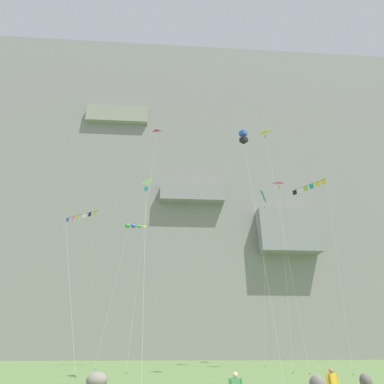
{
  "coord_description": "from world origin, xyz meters",
  "views": [
    {
      "loc": [
        -4.02,
        -11.75,
        2.62
      ],
      "look_at": [
        -1.9,
        21.8,
        19.23
      ],
      "focal_mm": 28.9,
      "sensor_mm": 36.0,
      "label": 1
    }
  ],
  "objects_px": {
    "kite_diamond_upper_mid": "(263,198)",
    "kite_delta_high_left": "(265,138)",
    "kite_banner_high_right": "(80,223)",
    "boulder_mid_field": "(366,382)",
    "kite_box_upper_right": "(244,138)",
    "kite_delta_front_field": "(281,189)",
    "kite_delta_low_right": "(154,142)",
    "kite_banner_mid_right": "(310,191)",
    "boulder_near_cliff_base": "(97,381)",
    "kite_delta_low_center": "(142,190)",
    "kite_windsock_far_right": "(133,226)"
  },
  "relations": [
    {
      "from": "kite_delta_high_left",
      "to": "kite_diamond_upper_mid",
      "type": "bearing_deg",
      "value": 78.96
    },
    {
      "from": "kite_banner_mid_right",
      "to": "kite_banner_high_right",
      "type": "bearing_deg",
      "value": 178.92
    },
    {
      "from": "boulder_mid_field",
      "to": "boulder_near_cliff_base",
      "type": "distance_m",
      "value": 17.12
    },
    {
      "from": "boulder_near_cliff_base",
      "to": "kite_banner_mid_right",
      "type": "bearing_deg",
      "value": 25.88
    },
    {
      "from": "boulder_near_cliff_base",
      "to": "kite_delta_low_right",
      "type": "height_order",
      "value": "kite_delta_low_right"
    },
    {
      "from": "kite_diamond_upper_mid",
      "to": "kite_banner_high_right",
      "type": "bearing_deg",
      "value": -155.2
    },
    {
      "from": "kite_banner_high_right",
      "to": "kite_banner_mid_right",
      "type": "relative_size",
      "value": 0.78
    },
    {
      "from": "kite_box_upper_right",
      "to": "kite_delta_low_right",
      "type": "bearing_deg",
      "value": 136.34
    },
    {
      "from": "kite_delta_low_center",
      "to": "kite_box_upper_right",
      "type": "distance_m",
      "value": 13.49
    },
    {
      "from": "boulder_near_cliff_base",
      "to": "kite_delta_low_center",
      "type": "xyz_separation_m",
      "value": [
        1.49,
        3.29,
        15.47
      ]
    },
    {
      "from": "kite_box_upper_right",
      "to": "boulder_near_cliff_base",
      "type": "bearing_deg",
      "value": -159.03
    },
    {
      "from": "kite_delta_low_right",
      "to": "boulder_near_cliff_base",
      "type": "bearing_deg",
      "value": -95.28
    },
    {
      "from": "kite_banner_high_right",
      "to": "kite_delta_front_field",
      "type": "relative_size",
      "value": 0.74
    },
    {
      "from": "kite_banner_high_right",
      "to": "kite_box_upper_right",
      "type": "distance_m",
      "value": 21.41
    },
    {
      "from": "boulder_mid_field",
      "to": "kite_delta_low_right",
      "type": "height_order",
      "value": "kite_delta_low_right"
    },
    {
      "from": "kite_diamond_upper_mid",
      "to": "kite_delta_high_left",
      "type": "bearing_deg",
      "value": -101.04
    },
    {
      "from": "kite_delta_low_center",
      "to": "kite_banner_high_right",
      "type": "xyz_separation_m",
      "value": [
        -7.74,
        7.9,
        -0.53
      ]
    },
    {
      "from": "boulder_near_cliff_base",
      "to": "kite_banner_mid_right",
      "type": "xyz_separation_m",
      "value": [
        21.97,
        10.66,
        19.73
      ]
    },
    {
      "from": "boulder_mid_field",
      "to": "kite_delta_high_left",
      "type": "bearing_deg",
      "value": 86.42
    },
    {
      "from": "kite_box_upper_right",
      "to": "kite_delta_front_field",
      "type": "height_order",
      "value": "kite_box_upper_right"
    },
    {
      "from": "boulder_mid_field",
      "to": "kite_banner_high_right",
      "type": "xyz_separation_m",
      "value": [
        -23.29,
        12.9,
        14.96
      ]
    },
    {
      "from": "kite_delta_high_left",
      "to": "kite_banner_mid_right",
      "type": "height_order",
      "value": "kite_delta_high_left"
    },
    {
      "from": "kite_diamond_upper_mid",
      "to": "kite_banner_high_right",
      "type": "xyz_separation_m",
      "value": [
        -26.13,
        -12.07,
        -9.65
      ]
    },
    {
      "from": "kite_box_upper_right",
      "to": "kite_banner_mid_right",
      "type": "xyz_separation_m",
      "value": [
        9.59,
        5.91,
        -3.56
      ]
    },
    {
      "from": "kite_delta_high_left",
      "to": "kite_diamond_upper_mid",
      "type": "height_order",
      "value": "kite_delta_high_left"
    },
    {
      "from": "kite_box_upper_right",
      "to": "kite_delta_front_field",
      "type": "xyz_separation_m",
      "value": [
        6.65,
        8.01,
        -2.32
      ]
    },
    {
      "from": "kite_delta_low_center",
      "to": "kite_banner_high_right",
      "type": "height_order",
      "value": "kite_banner_high_right"
    },
    {
      "from": "boulder_near_cliff_base",
      "to": "kite_delta_front_field",
      "type": "bearing_deg",
      "value": 33.84
    },
    {
      "from": "kite_banner_high_right",
      "to": "kite_delta_front_field",
      "type": "height_order",
      "value": "kite_delta_front_field"
    },
    {
      "from": "kite_box_upper_right",
      "to": "kite_banner_mid_right",
      "type": "distance_m",
      "value": 11.81
    },
    {
      "from": "kite_banner_high_right",
      "to": "kite_windsock_far_right",
      "type": "bearing_deg",
      "value": 63.58
    },
    {
      "from": "kite_delta_high_left",
      "to": "kite_diamond_upper_mid",
      "type": "xyz_separation_m",
      "value": [
        1.89,
        9.68,
        -5.42
      ]
    },
    {
      "from": "boulder_mid_field",
      "to": "boulder_near_cliff_base",
      "type": "xyz_separation_m",
      "value": [
        -17.03,
        1.71,
        0.02
      ]
    },
    {
      "from": "kite_diamond_upper_mid",
      "to": "kite_box_upper_right",
      "type": "xyz_separation_m",
      "value": [
        -7.5,
        -18.52,
        -1.29
      ]
    },
    {
      "from": "kite_delta_high_left",
      "to": "kite_banner_high_right",
      "type": "height_order",
      "value": "kite_delta_high_left"
    },
    {
      "from": "kite_banner_high_right",
      "to": "boulder_near_cliff_base",
      "type": "bearing_deg",
      "value": -60.8
    },
    {
      "from": "kite_delta_low_right",
      "to": "kite_box_upper_right",
      "type": "height_order",
      "value": "kite_delta_low_right"
    },
    {
      "from": "kite_delta_low_right",
      "to": "kite_delta_low_center",
      "type": "height_order",
      "value": "kite_delta_low_right"
    },
    {
      "from": "kite_delta_low_center",
      "to": "kite_banner_mid_right",
      "type": "height_order",
      "value": "kite_banner_mid_right"
    },
    {
      "from": "kite_diamond_upper_mid",
      "to": "kite_windsock_far_right",
      "type": "height_order",
      "value": "kite_diamond_upper_mid"
    },
    {
      "from": "boulder_near_cliff_base",
      "to": "kite_delta_low_right",
      "type": "xyz_separation_m",
      "value": [
        1.41,
        15.22,
        29.71
      ]
    },
    {
      "from": "boulder_near_cliff_base",
      "to": "kite_windsock_far_right",
      "type": "relative_size",
      "value": 0.1
    },
    {
      "from": "kite_diamond_upper_mid",
      "to": "kite_box_upper_right",
      "type": "height_order",
      "value": "kite_diamond_upper_mid"
    },
    {
      "from": "boulder_mid_field",
      "to": "kite_diamond_upper_mid",
      "type": "distance_m",
      "value": 35.18
    },
    {
      "from": "boulder_near_cliff_base",
      "to": "kite_delta_front_field",
      "type": "xyz_separation_m",
      "value": [
        19.02,
        12.75,
        20.97
      ]
    },
    {
      "from": "boulder_near_cliff_base",
      "to": "kite_box_upper_right",
      "type": "xyz_separation_m",
      "value": [
        12.38,
        4.74,
        23.29
      ]
    },
    {
      "from": "kite_delta_high_left",
      "to": "kite_delta_low_right",
      "type": "relative_size",
      "value": 0.97
    },
    {
      "from": "kite_delta_low_center",
      "to": "kite_banner_mid_right",
      "type": "relative_size",
      "value": 0.78
    },
    {
      "from": "kite_banner_high_right",
      "to": "kite_delta_high_left",
      "type": "bearing_deg",
      "value": 5.63
    },
    {
      "from": "kite_delta_low_right",
      "to": "kite_banner_mid_right",
      "type": "relative_size",
      "value": 1.53
    }
  ]
}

